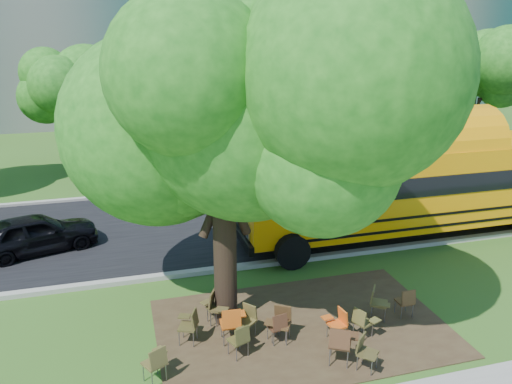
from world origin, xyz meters
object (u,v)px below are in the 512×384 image
object	(u,v)px
chair_2	(240,338)
chair_11	(279,324)
chair_1	(232,321)
chair_4	(341,341)
chair_12	(377,300)
chair_0	(156,360)
chair_8	(190,323)
chair_5	(365,350)
chair_6	(338,321)
chair_13	(407,299)
chair_7	(363,320)
chair_10	(217,305)
chair_14	(246,317)
main_tree	(222,113)
chair_9	(217,303)
school_bus	(443,182)
chair_3	(281,320)
black_car	(36,233)

from	to	relation	value
chair_2	chair_11	world-z (taller)	chair_2
chair_1	chair_4	size ratio (longest dim) A/B	0.98
chair_2	chair_12	world-z (taller)	chair_12
chair_0	chair_4	xyz separation A→B (m)	(3.88, -0.50, 0.07)
chair_8	chair_0	bearing A→B (deg)	166.45
chair_1	chair_5	xyz separation A→B (m)	(2.50, -1.71, -0.08)
chair_6	chair_13	size ratio (longest dim) A/B	0.97
chair_0	chair_7	world-z (taller)	chair_0
chair_0	chair_10	bearing A→B (deg)	19.37
chair_4	chair_11	size ratio (longest dim) A/B	1.21
chair_12	chair_14	distance (m)	3.35
main_tree	chair_1	world-z (taller)	main_tree
chair_0	chair_4	size ratio (longest dim) A/B	0.89
chair_9	chair_0	bearing A→B (deg)	107.79
chair_5	chair_0	bearing A→B (deg)	-52.40
chair_5	chair_8	world-z (taller)	chair_8
chair_9	chair_8	bearing A→B (deg)	101.28
chair_6	chair_7	xyz separation A→B (m)	(0.57, -0.14, 0.01)
chair_5	main_tree	bearing A→B (deg)	-89.44
school_bus	chair_6	xyz separation A→B (m)	(-6.31, -5.17, -1.41)
chair_3	chair_1	bearing A→B (deg)	21.60
chair_7	school_bus	bearing A→B (deg)	110.67
chair_3	chair_12	world-z (taller)	chair_3
main_tree	black_car	xyz separation A→B (m)	(-5.10, 5.71, -4.57)
chair_4	chair_12	bearing A→B (deg)	69.91
chair_1	chair_3	world-z (taller)	chair_1
chair_12	chair_13	bearing A→B (deg)	115.01
chair_8	chair_13	xyz separation A→B (m)	(5.42, -0.36, -0.03)
chair_4	chair_10	bearing A→B (deg)	163.91
chair_0	chair_13	world-z (taller)	chair_0
chair_2	chair_14	bearing A→B (deg)	43.95
chair_1	chair_14	xyz separation A→B (m)	(0.39, 0.20, -0.09)
chair_3	chair_12	bearing A→B (deg)	-144.45
chair_0	chair_3	xyz separation A→B (m)	(2.91, 0.72, 0.00)
chair_1	main_tree	bearing A→B (deg)	89.68
chair_3	chair_7	distance (m)	1.94
school_bus	chair_14	bearing A→B (deg)	-152.01
chair_4	chair_12	size ratio (longest dim) A/B	1.13
chair_13	black_car	world-z (taller)	black_car
chair_5	chair_9	bearing A→B (deg)	-87.47
chair_9	chair_10	bearing A→B (deg)	132.82
chair_10	chair_11	world-z (taller)	chair_10
chair_9	chair_10	world-z (taller)	chair_10
chair_10	chair_14	bearing A→B (deg)	68.38
chair_4	chair_8	size ratio (longest dim) A/B	1.13
main_tree	school_bus	xyz separation A→B (m)	(8.66, 3.71, -3.33)
chair_3	chair_14	bearing A→B (deg)	2.95
school_bus	chair_12	world-z (taller)	school_bus
chair_0	chair_5	bearing A→B (deg)	-38.73
chair_12	chair_11	bearing A→B (deg)	-49.66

